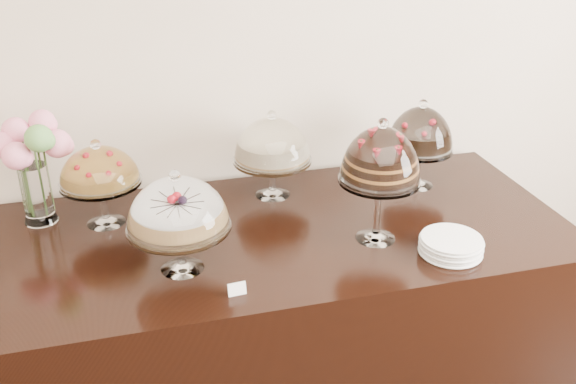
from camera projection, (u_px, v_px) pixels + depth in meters
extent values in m
cube|color=beige|center=(279.00, 40.00, 2.72)|extent=(5.00, 0.04, 3.00)
cube|color=black|center=(285.00, 322.00, 2.68)|extent=(2.20, 1.00, 0.90)
cone|color=white|center=(182.00, 265.00, 2.22)|extent=(0.15, 0.15, 0.02)
cylinder|color=white|center=(181.00, 245.00, 2.18)|extent=(0.03, 0.03, 0.13)
cylinder|color=white|center=(179.00, 227.00, 2.15)|extent=(0.35, 0.35, 0.01)
cylinder|color=tan|center=(178.00, 218.00, 2.14)|extent=(0.27, 0.27, 0.06)
sphere|color=red|center=(198.00, 202.00, 2.15)|extent=(0.02, 0.02, 0.02)
sphere|color=red|center=(159.00, 202.00, 2.15)|extent=(0.02, 0.02, 0.02)
sphere|color=red|center=(175.00, 218.00, 2.05)|extent=(0.02, 0.02, 0.02)
sphere|color=white|center=(175.00, 176.00, 2.07)|extent=(0.04, 0.04, 0.04)
cone|color=white|center=(375.00, 235.00, 2.40)|extent=(0.15, 0.15, 0.02)
cylinder|color=white|center=(377.00, 207.00, 2.35)|extent=(0.03, 0.03, 0.21)
cylinder|color=white|center=(379.00, 180.00, 2.30)|extent=(0.30, 0.30, 0.01)
cylinder|color=black|center=(380.00, 165.00, 2.28)|extent=(0.21, 0.21, 0.10)
sphere|color=red|center=(394.00, 146.00, 2.28)|extent=(0.02, 0.02, 0.02)
sphere|color=red|center=(375.00, 143.00, 2.30)|extent=(0.02, 0.02, 0.02)
sphere|color=red|center=(364.00, 149.00, 2.25)|extent=(0.02, 0.02, 0.02)
sphere|color=red|center=(377.00, 155.00, 2.20)|extent=(0.02, 0.02, 0.02)
sphere|color=red|center=(396.00, 154.00, 2.22)|extent=(0.02, 0.02, 0.02)
sphere|color=white|center=(383.00, 123.00, 2.21)|extent=(0.04, 0.04, 0.04)
cone|color=white|center=(273.00, 192.00, 2.73)|extent=(0.15, 0.15, 0.02)
cylinder|color=white|center=(272.00, 175.00, 2.70)|extent=(0.03, 0.03, 0.13)
cylinder|color=white|center=(272.00, 160.00, 2.67)|extent=(0.33, 0.33, 0.01)
cylinder|color=beige|center=(272.00, 151.00, 2.65)|extent=(0.26, 0.26, 0.07)
sphere|color=white|center=(272.00, 115.00, 2.58)|extent=(0.04, 0.04, 0.04)
cone|color=white|center=(416.00, 182.00, 2.82)|extent=(0.15, 0.15, 0.02)
cylinder|color=white|center=(417.00, 165.00, 2.79)|extent=(0.03, 0.03, 0.14)
cylinder|color=white|center=(419.00, 149.00, 2.75)|extent=(0.29, 0.29, 0.01)
cylinder|color=black|center=(420.00, 140.00, 2.73)|extent=(0.22, 0.22, 0.07)
sphere|color=red|center=(432.00, 127.00, 2.74)|extent=(0.02, 0.02, 0.02)
sphere|color=red|center=(407.00, 127.00, 2.74)|extent=(0.02, 0.02, 0.02)
sphere|color=red|center=(424.00, 135.00, 2.66)|extent=(0.02, 0.02, 0.02)
sphere|color=white|center=(423.00, 104.00, 2.66)|extent=(0.04, 0.04, 0.04)
cone|color=white|center=(106.00, 220.00, 2.51)|extent=(0.15, 0.15, 0.02)
cylinder|color=white|center=(103.00, 200.00, 2.48)|extent=(0.03, 0.03, 0.14)
cylinder|color=white|center=(101.00, 182.00, 2.44)|extent=(0.31, 0.31, 0.01)
cylinder|color=#BE8937|center=(100.00, 176.00, 2.43)|extent=(0.25, 0.25, 0.04)
sphere|color=red|center=(117.00, 165.00, 2.45)|extent=(0.02, 0.02, 0.02)
sphere|color=red|center=(103.00, 161.00, 2.48)|extent=(0.02, 0.02, 0.02)
sphere|color=red|center=(85.00, 165.00, 2.45)|extent=(0.02, 0.02, 0.02)
sphere|color=red|center=(80.00, 173.00, 2.38)|extent=(0.02, 0.02, 0.02)
sphere|color=red|center=(95.00, 177.00, 2.35)|extent=(0.02, 0.02, 0.02)
sphere|color=red|center=(113.00, 172.00, 2.39)|extent=(0.02, 0.02, 0.02)
sphere|color=white|center=(95.00, 144.00, 2.37)|extent=(0.04, 0.04, 0.04)
cylinder|color=white|center=(37.00, 194.00, 2.48)|extent=(0.11, 0.11, 0.24)
cylinder|color=#476B2D|center=(49.00, 178.00, 2.47)|extent=(0.01, 0.01, 0.27)
sphere|color=pink|center=(57.00, 144.00, 2.42)|extent=(0.11, 0.11, 0.11)
cylinder|color=#476B2D|center=(41.00, 168.00, 2.48)|extent=(0.01, 0.01, 0.34)
sphere|color=pink|center=(42.00, 122.00, 2.44)|extent=(0.10, 0.10, 0.10)
cylinder|color=#476B2D|center=(28.00, 172.00, 2.46)|extent=(0.01, 0.01, 0.32)
sphere|color=pink|center=(16.00, 131.00, 2.41)|extent=(0.10, 0.10, 0.10)
cylinder|color=#476B2D|center=(21.00, 179.00, 2.45)|extent=(0.01, 0.01, 0.28)
sphere|color=pink|center=(2.00, 145.00, 2.38)|extent=(0.10, 0.10, 0.10)
cylinder|color=#476B2D|center=(29.00, 185.00, 2.43)|extent=(0.01, 0.01, 0.26)
sphere|color=pink|center=(16.00, 156.00, 2.34)|extent=(0.10, 0.10, 0.10)
cylinder|color=#476B2D|center=(40.00, 176.00, 2.42)|extent=(0.01, 0.01, 0.33)
sphere|color=#609A4A|center=(39.00, 138.00, 2.32)|extent=(0.10, 0.10, 0.10)
cylinder|color=white|center=(450.00, 252.00, 2.31)|extent=(0.22, 0.22, 0.01)
cylinder|color=white|center=(450.00, 249.00, 2.31)|extent=(0.21, 0.21, 0.01)
cylinder|color=white|center=(451.00, 247.00, 2.30)|extent=(0.22, 0.22, 0.01)
cylinder|color=white|center=(451.00, 244.00, 2.30)|extent=(0.21, 0.21, 0.01)
cylinder|color=white|center=(451.00, 241.00, 2.29)|extent=(0.22, 0.22, 0.01)
cylinder|color=white|center=(452.00, 239.00, 2.29)|extent=(0.21, 0.21, 0.01)
cube|color=white|center=(237.00, 289.00, 2.07)|extent=(0.06, 0.02, 0.04)
cube|color=white|center=(455.00, 258.00, 2.25)|extent=(0.06, 0.02, 0.04)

